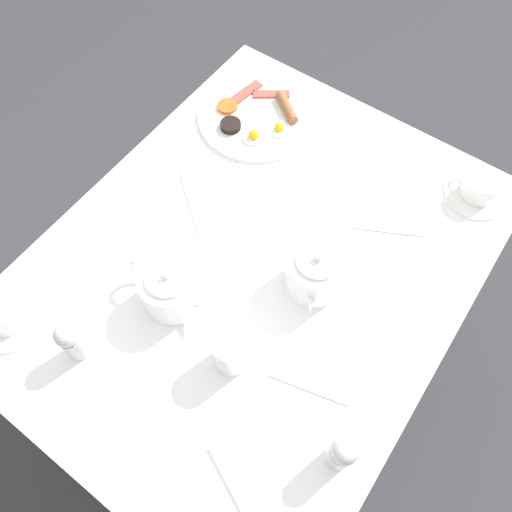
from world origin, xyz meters
TOP-DOWN VIEW (x-y plane):
  - ground_plane at (0.00, 0.00)m, footprint 8.00×8.00m
  - table at (0.00, 0.00)m, footprint 0.90×1.14m
  - breakfast_plate at (-0.25, 0.35)m, footprint 0.32×0.32m
  - teapot_near at (-0.09, -0.18)m, footprint 0.22×0.13m
  - teapot_far at (0.14, 0.03)m, footprint 0.13×0.20m
  - teacup_with_saucer_left at (0.33, 0.46)m, footprint 0.15×0.15m
  - teacup_with_saucer_right at (-0.35, -0.43)m, footprint 0.15×0.15m
  - water_glass_tall at (0.09, -0.22)m, footprint 0.07×0.07m
  - pepper_grinder at (0.37, -0.25)m, footprint 0.05×0.05m
  - salt_grinder at (-0.17, -0.39)m, footprint 0.05×0.05m
  - napkin_folded at (0.24, -0.37)m, footprint 0.16×0.14m
  - fork_by_plate at (0.21, 0.25)m, footprint 0.16×0.09m
  - knife_by_plate at (-0.22, 0.03)m, footprint 0.18×0.14m
  - spoon_for_tea at (0.26, -0.18)m, footprint 0.17×0.06m

SIDE VIEW (x-z plane):
  - ground_plane at x=0.00m, z-range 0.00..0.00m
  - table at x=0.00m, z-range 0.31..1.09m
  - fork_by_plate at x=0.21m, z-range 0.77..0.78m
  - knife_by_plate at x=-0.22m, z-range 0.77..0.78m
  - spoon_for_tea at x=0.26m, z-range 0.77..0.78m
  - napkin_folded at x=0.24m, z-range 0.77..0.78m
  - breakfast_plate at x=-0.25m, z-range 0.76..0.80m
  - teacup_with_saucer_left at x=0.33m, z-range 0.77..0.83m
  - teacup_with_saucer_right at x=-0.35m, z-range 0.77..0.83m
  - teapot_near at x=-0.09m, z-range 0.76..0.89m
  - teapot_far at x=0.14m, z-range 0.76..0.89m
  - water_glass_tall at x=0.09m, z-range 0.77..0.88m
  - pepper_grinder at x=0.37m, z-range 0.78..0.90m
  - salt_grinder at x=-0.17m, z-range 0.78..0.90m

